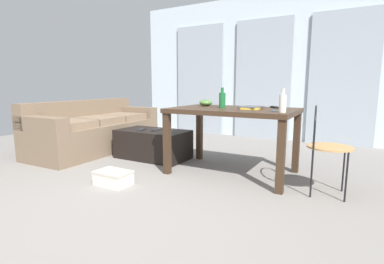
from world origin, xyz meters
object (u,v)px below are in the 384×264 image
Objects in this scene: bottle_near at (222,100)px; bottle_far at (283,103)px; wire_chair at (322,140)px; bowl at (206,103)px; book_stack at (251,108)px; scissors at (276,110)px; couch at (95,131)px; tv_remote_on_table at (274,107)px; shoebox at (113,178)px; craft_table at (233,117)px; tv_remote_primary at (142,129)px; coffee_table at (153,144)px; tv_remote_secondary at (157,129)px.

bottle_near is 0.76m from bottle_far.
wire_chair is 1.46m from bowl.
book_stack reaches higher than scissors.
tv_remote_on_table is at bearing 4.30° from couch.
bottle_near is 0.64× the size of shoebox.
bowl reaches higher than scissors.
scissors is at bearing 32.84° from shoebox.
tv_remote_on_table is 0.37m from scissors.
craft_table reaches higher than tv_remote_primary.
couch is 2.11× the size of coffee_table.
book_stack reaches higher than tv_remote_primary.
tv_remote_on_table is at bearing 105.87° from scissors.
tv_remote_on_table reaches higher than coffee_table.
tv_remote_secondary is (-1.01, 0.14, -0.43)m from bottle_near.
book_stack is (-0.38, 0.26, -0.08)m from bottle_far.
wire_chair is (3.23, -0.27, 0.20)m from couch.
wire_chair reaches higher than tv_remote_secondary.
wire_chair is 5.06× the size of bowl.
coffee_table is 4.27× the size of bottle_near.
bottle_far is at bearing -58.87° from scissors.
coffee_table is 1.94m from bottle_far.
couch is 9.03× the size of bottle_near.
tv_remote_secondary is at bearing 171.12° from wire_chair.
book_stack is at bearing -4.26° from coffee_table.
scissors is at bearing -6.62° from coffee_table.
wire_chair is (2.15, -0.31, 0.31)m from coffee_table.
scissors is at bearing -10.16° from craft_table.
coffee_table is at bearing 168.54° from bottle_far.
tv_remote_on_table is (-0.56, 0.47, 0.24)m from wire_chair.
bowl is at bearing 5.27° from coffee_table.
bottle_near is 2.04× the size of scissors.
wire_chair is (0.95, -0.20, -0.14)m from craft_table.
tv_remote_primary is 0.95× the size of tv_remote_secondary.
book_stack reaches higher than tv_remote_secondary.
shoebox is at bearing -157.06° from wire_chair.
tv_remote_on_table is at bearing 5.85° from coffee_table.
tv_remote_on_table is 0.86× the size of tv_remote_primary.
bottle_near reaches higher than book_stack.
tv_remote_on_table is (2.67, 0.20, 0.45)m from couch.
tv_remote_primary is at bearing 178.50° from book_stack.
book_stack is 1.59m from tv_remote_primary.
coffee_table is at bearing -155.16° from tv_remote_secondary.
bottle_far is at bearing -23.87° from tv_remote_primary.
bottle_near is at bearing 174.91° from tv_remote_on_table.
bottle_near reaches higher than scissors.
wire_chair is 0.53m from scissors.
craft_table is 7.17× the size of tv_remote_secondary.
bottle_far is 1.17× the size of tv_remote_secondary.
couch is at bearing 173.51° from bottle_far.
tv_remote_secondary is 1.18m from shoebox.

